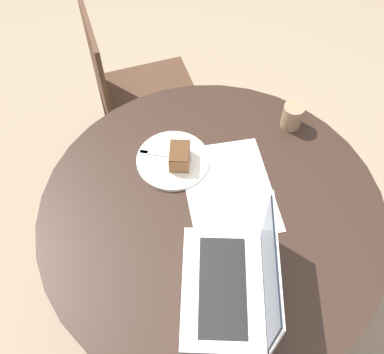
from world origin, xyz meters
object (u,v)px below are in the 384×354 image
(plate, at_px, (173,160))
(laptop, at_px, (235,283))
(chair, at_px, (135,97))
(coffee_glass, at_px, (292,116))

(plate, bearing_deg, laptop, 161.98)
(chair, distance_m, plate, 0.68)
(laptop, bearing_deg, chair, 22.18)
(plate, relative_size, coffee_glass, 2.66)
(plate, bearing_deg, chair, -21.35)
(plate, distance_m, laptop, 0.46)
(chair, bearing_deg, coffee_glass, 36.69)
(laptop, bearing_deg, coffee_glass, -19.12)
(plate, height_order, laptop, laptop)
(chair, relative_size, laptop, 2.29)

